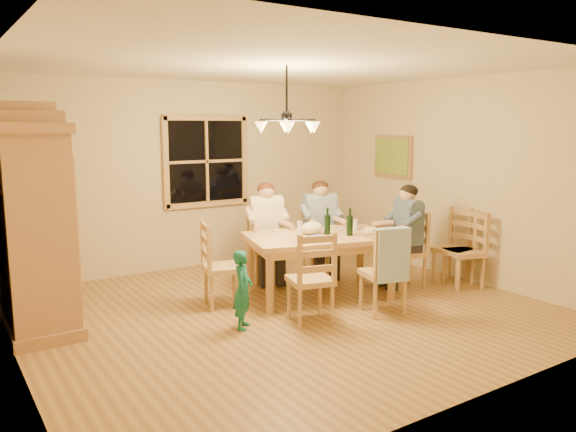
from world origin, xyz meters
TOP-DOWN VIEW (x-y plane):
  - floor at (0.00, 0.00)m, footprint 5.50×5.50m
  - ceiling at (0.00, 0.00)m, footprint 5.50×5.00m
  - wall_back at (0.00, 2.50)m, footprint 5.50×0.02m
  - wall_left at (-2.75, 0.00)m, footprint 0.02×5.00m
  - wall_right at (2.75, 0.00)m, footprint 0.02×5.00m
  - window at (0.20, 2.47)m, footprint 1.30×0.06m
  - painting at (2.71, 1.20)m, footprint 0.06×0.78m
  - chandelier at (-0.00, 0.00)m, footprint 0.77×0.68m
  - armoire at (-2.42, 1.02)m, footprint 0.66×1.40m
  - dining_table at (0.65, 0.27)m, footprint 1.94×1.45m
  - chair_far_left at (0.44, 1.17)m, footprint 0.53×0.52m
  - chair_far_right at (1.18, 0.98)m, footprint 0.53×0.52m
  - chair_near_left at (0.03, -0.41)m, footprint 0.53×0.52m
  - chair_near_right at (0.87, -0.63)m, footprint 0.53×0.52m
  - chair_end_left at (-0.51, 0.57)m, footprint 0.52×0.53m
  - chair_end_right at (1.82, -0.03)m, footprint 0.52×0.53m
  - adult_woman at (0.44, 1.17)m, footprint 0.47×0.50m
  - adult_plaid_man at (1.18, 0.98)m, footprint 0.47×0.50m
  - adult_slate_man at (1.82, -0.03)m, footprint 0.50×0.47m
  - towel at (0.82, -0.81)m, footprint 0.39×0.19m
  - wine_bottle_a at (0.75, 0.25)m, footprint 0.08×0.08m
  - wine_bottle_b at (0.94, 0.05)m, footprint 0.08×0.08m
  - plate_woman at (0.31, 0.66)m, footprint 0.26×0.26m
  - plate_plaid at (1.03, 0.50)m, footprint 0.26×0.26m
  - plate_slate at (1.29, 0.07)m, footprint 0.26×0.26m
  - wine_glass_a at (0.55, 0.55)m, footprint 0.06×0.06m
  - wine_glass_b at (1.22, 0.28)m, footprint 0.06×0.06m
  - cap at (1.14, -0.11)m, footprint 0.20×0.20m
  - napkin at (0.52, 0.14)m, footprint 0.21×0.18m
  - cloth_bundle at (0.62, 0.38)m, footprint 0.28×0.22m
  - child at (-0.67, -0.20)m, footprint 0.34×0.36m
  - chair_spare_front at (2.45, -0.43)m, footprint 0.54×0.56m
  - chair_spare_back at (2.45, -0.27)m, footprint 0.46×0.48m

SIDE VIEW (x-z plane):
  - floor at x=0.00m, z-range 0.00..0.00m
  - chair_far_left at x=0.44m, z-range -0.19..0.80m
  - chair_far_right at x=1.18m, z-range -0.19..0.80m
  - chair_near_left at x=0.03m, z-range -0.19..0.80m
  - chair_near_right at x=0.87m, z-range -0.19..0.80m
  - chair_end_left at x=-0.51m, z-range -0.19..0.80m
  - chair_end_right at x=1.82m, z-range -0.19..0.80m
  - chair_spare_front at x=2.45m, z-range -0.19..0.80m
  - chair_spare_back at x=2.45m, z-range -0.19..0.80m
  - child at x=-0.67m, z-range 0.00..0.82m
  - dining_table at x=0.65m, z-range 0.28..1.04m
  - towel at x=0.82m, z-range 0.41..0.99m
  - plate_woman at x=0.31m, z-range 0.76..0.78m
  - plate_plaid at x=1.03m, z-range 0.76..0.78m
  - plate_slate at x=1.29m, z-range 0.76..0.78m
  - napkin at x=0.52m, z-range 0.76..0.79m
  - cap at x=1.14m, z-range 0.76..0.87m
  - wine_glass_a at x=0.55m, z-range 0.76..0.90m
  - wine_glass_b at x=1.22m, z-range 0.76..0.90m
  - cloth_bundle at x=0.62m, z-range 0.76..0.91m
  - adult_woman at x=0.44m, z-range 0.40..1.28m
  - adult_plaid_man at x=1.18m, z-range 0.40..1.28m
  - adult_slate_man at x=1.82m, z-range 0.40..1.28m
  - wine_bottle_a at x=0.75m, z-range 0.76..1.09m
  - wine_bottle_b at x=0.94m, z-range 0.76..1.09m
  - armoire at x=-2.42m, z-range -0.09..2.21m
  - wall_back at x=0.00m, z-range 0.00..2.70m
  - wall_left at x=-2.75m, z-range 0.00..2.70m
  - wall_right at x=2.75m, z-range 0.00..2.70m
  - window at x=0.20m, z-range 0.90..2.20m
  - painting at x=2.71m, z-range 1.28..1.92m
  - chandelier at x=0.00m, z-range 1.72..2.43m
  - ceiling at x=0.00m, z-range 2.69..2.71m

